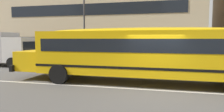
% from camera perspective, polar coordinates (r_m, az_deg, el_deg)
% --- Properties ---
extents(ground_plane, '(400.00, 400.00, 0.00)m').
position_cam_1_polar(ground_plane, '(9.50, 11.73, -9.34)').
color(ground_plane, '#54514F').
extents(sidewalk_far, '(120.00, 3.00, 0.01)m').
position_cam_1_polar(sidewalk_far, '(17.57, 12.65, -2.73)').
color(sidewalk_far, gray).
rests_on(sidewalk_far, ground_plane).
extents(lane_centreline, '(110.00, 0.16, 0.01)m').
position_cam_1_polar(lane_centreline, '(9.50, 11.73, -9.32)').
color(lane_centreline, silver).
rests_on(lane_centreline, ground_plane).
extents(school_bus, '(12.91, 3.14, 2.88)m').
position_cam_1_polar(school_bus, '(10.61, 7.52, 1.58)').
color(school_bus, yellow).
rests_on(school_bus, ground_plane).
extents(street_lamp, '(0.44, 0.44, 6.80)m').
position_cam_1_polar(street_lamp, '(18.06, -7.81, 11.25)').
color(street_lamp, '#38383D').
rests_on(street_lamp, ground_plane).
extents(apartment_block_far_left, '(21.25, 10.31, 13.30)m').
position_cam_1_polar(apartment_block_far_left, '(25.34, -2.04, 14.81)').
color(apartment_block_far_left, '#C6B28E').
rests_on(apartment_block_far_left, ground_plane).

